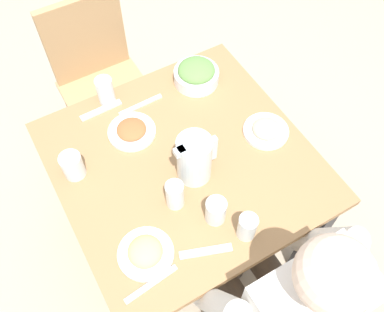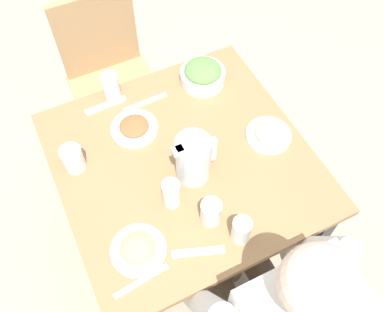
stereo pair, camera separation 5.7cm
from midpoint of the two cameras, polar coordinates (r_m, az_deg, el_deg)
ground_plane at (r=2.20m, az=-0.09°, el=-10.97°), size 8.00×8.00×0.00m
dining_table at (r=1.65m, az=-0.12°, el=-2.88°), size 0.89×0.89×0.74m
chair_far at (r=2.16m, az=-10.22°, el=10.79°), size 0.40×0.40×0.90m
diner_near at (r=1.45m, az=11.29°, el=-18.22°), size 0.48×0.53×1.19m
water_pitcher at (r=1.43m, az=1.30°, el=-0.37°), size 0.16×0.12×0.19m
salad_bowl at (r=1.75m, az=2.40°, el=10.88°), size 0.18×0.18×0.09m
plate_rice_curry at (r=1.62m, az=-6.75°, el=3.82°), size 0.18×0.18×0.04m
plate_beans at (r=1.62m, az=11.23°, el=2.88°), size 0.17×0.17×0.04m
plate_fries at (r=1.38m, az=-6.05°, el=-12.34°), size 0.18×0.18×0.05m
water_glass_far_right at (r=1.37m, az=7.79°, el=-9.86°), size 0.06×0.06×0.10m
water_glass_center at (r=1.53m, az=-14.66°, el=-0.39°), size 0.08×0.08×0.10m
water_glass_near_left at (r=1.70m, az=-9.86°, el=9.14°), size 0.07×0.07×0.11m
water_glass_far_left at (r=1.39m, az=3.73°, el=-7.55°), size 0.07×0.07×0.10m
water_glass_near_right at (r=1.41m, az=-1.64°, el=-5.09°), size 0.06×0.06×0.11m
fork_near at (r=1.38m, az=2.04°, el=-12.78°), size 0.17×0.08×0.01m
knife_near at (r=1.70m, az=-5.32°, el=7.14°), size 0.19×0.02×0.01m
fork_far at (r=1.71m, az=-10.55°, el=6.64°), size 0.17×0.03×0.01m
knife_far at (r=1.36m, az=-5.57°, el=-16.38°), size 0.19×0.04×0.01m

